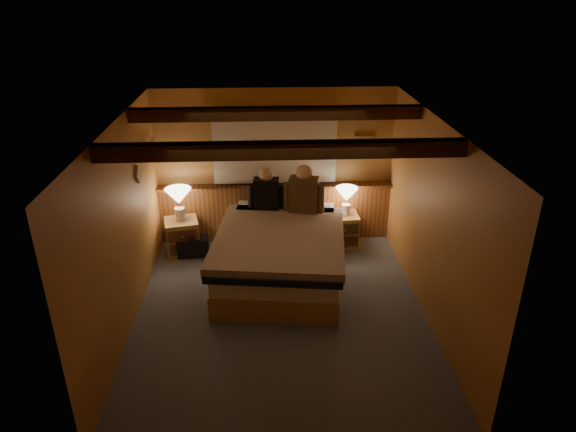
{
  "coord_description": "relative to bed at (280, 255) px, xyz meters",
  "views": [
    {
      "loc": [
        -0.19,
        -5.36,
        3.8
      ],
      "look_at": [
        0.11,
        0.4,
        1.14
      ],
      "focal_mm": 32.0,
      "sensor_mm": 36.0,
      "label": 1
    }
  ],
  "objects": [
    {
      "name": "ceiling_beams",
      "position": [
        -0.03,
        -0.64,
        1.93
      ],
      "size": [
        3.6,
        1.65,
        0.16
      ],
      "color": "#3F260F",
      "rests_on": "ceiling"
    },
    {
      "name": "ceiling",
      "position": [
        -0.03,
        -0.79,
        2.02
      ],
      "size": [
        4.2,
        4.2,
        0.0
      ],
      "primitive_type": "plane",
      "rotation": [
        3.14,
        0.0,
        0.0
      ],
      "color": "#E39755",
      "rests_on": "wall_back"
    },
    {
      "name": "wall_left",
      "position": [
        -1.83,
        -0.79,
        0.82
      ],
      "size": [
        0.0,
        4.2,
        4.2
      ],
      "primitive_type": "plane",
      "rotation": [
        1.57,
        0.0,
        1.57
      ],
      "color": "#B0843F",
      "rests_on": "floor"
    },
    {
      "name": "person_left",
      "position": [
        -0.17,
        0.82,
        0.61
      ],
      "size": [
        0.53,
        0.24,
        0.65
      ],
      "rotation": [
        0.0,
        0.0,
        -0.09
      ],
      "color": "black",
      "rests_on": "bed"
    },
    {
      "name": "wainscot",
      "position": [
        -0.03,
        1.25,
        0.1
      ],
      "size": [
        3.6,
        0.23,
        0.94
      ],
      "color": "brown",
      "rests_on": "wall_back"
    },
    {
      "name": "lamp_left",
      "position": [
        -1.47,
        0.9,
        0.5
      ],
      "size": [
        0.38,
        0.38,
        0.5
      ],
      "color": "silver",
      "rests_on": "nightstand_left"
    },
    {
      "name": "wall_right",
      "position": [
        1.77,
        -0.79,
        0.82
      ],
      "size": [
        0.0,
        4.2,
        4.2
      ],
      "primitive_type": "plane",
      "rotation": [
        1.57,
        0.0,
        -1.57
      ],
      "color": "#B0843F",
      "rests_on": "floor"
    },
    {
      "name": "lamp_right",
      "position": [
        1.05,
        0.99,
        0.44
      ],
      "size": [
        0.34,
        0.34,
        0.44
      ],
      "color": "silver",
      "rests_on": "nightstand_right"
    },
    {
      "name": "nightstand_right",
      "position": [
        1.0,
        0.98,
        -0.13
      ],
      "size": [
        0.49,
        0.44,
        0.52
      ],
      "rotation": [
        0.0,
        0.0,
        0.05
      ],
      "color": "tan",
      "rests_on": "floor"
    },
    {
      "name": "wall_front",
      "position": [
        -0.03,
        -2.89,
        0.82
      ],
      "size": [
        3.6,
        0.0,
        3.6
      ],
      "primitive_type": "plane",
      "rotation": [
        -1.57,
        0.0,
        0.0
      ],
      "color": "#B0843F",
      "rests_on": "floor"
    },
    {
      "name": "curtain_window",
      "position": [
        -0.03,
        1.24,
        1.14
      ],
      "size": [
        2.18,
        0.09,
        1.11
      ],
      "color": "#3F260F",
      "rests_on": "wall_back"
    },
    {
      "name": "duffel_bag",
      "position": [
        -1.29,
        0.78,
        -0.24
      ],
      "size": [
        0.48,
        0.31,
        0.33
      ],
      "rotation": [
        0.0,
        0.0,
        0.06
      ],
      "color": "black",
      "rests_on": "floor"
    },
    {
      "name": "bed",
      "position": [
        0.0,
        0.0,
        0.0
      ],
      "size": [
        1.92,
        2.36,
        0.74
      ],
      "rotation": [
        0.0,
        0.0,
        -0.13
      ],
      "color": "tan",
      "rests_on": "floor"
    },
    {
      "name": "floor",
      "position": [
        -0.03,
        -0.79,
        -0.38
      ],
      "size": [
        4.2,
        4.2,
        0.0
      ],
      "primitive_type": "plane",
      "color": "#4E525D",
      "rests_on": "ground"
    },
    {
      "name": "person_right",
      "position": [
        0.37,
        0.67,
        0.64
      ],
      "size": [
        0.59,
        0.32,
        0.73
      ],
      "rotation": [
        0.0,
        0.0,
        -0.23
      ],
      "color": "brown",
      "rests_on": "bed"
    },
    {
      "name": "nightstand_left",
      "position": [
        -1.46,
        0.87,
        -0.12
      ],
      "size": [
        0.56,
        0.52,
        0.53
      ],
      "rotation": [
        0.0,
        0.0,
        0.21
      ],
      "color": "tan",
      "rests_on": "floor"
    },
    {
      "name": "coat_rail",
      "position": [
        -1.75,
        0.79,
        1.28
      ],
      "size": [
        0.05,
        0.55,
        0.24
      ],
      "color": "silver",
      "rests_on": "wall_left"
    },
    {
      "name": "wall_back",
      "position": [
        -0.03,
        1.31,
        0.82
      ],
      "size": [
        3.6,
        0.0,
        3.6
      ],
      "primitive_type": "plane",
      "rotation": [
        1.57,
        0.0,
        0.0
      ],
      "color": "#B0843F",
      "rests_on": "floor"
    },
    {
      "name": "framed_print",
      "position": [
        1.32,
        1.29,
        1.17
      ],
      "size": [
        0.3,
        0.04,
        0.25
      ],
      "color": "tan",
      "rests_on": "wall_back"
    }
  ]
}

